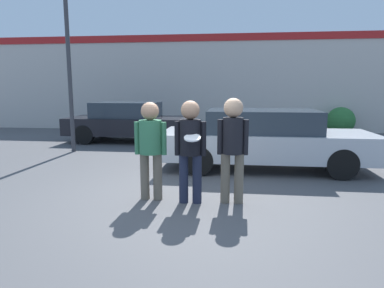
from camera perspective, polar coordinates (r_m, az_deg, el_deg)
ground_plane at (r=5.76m, az=-3.86°, el=-9.54°), size 56.00×56.00×0.00m
storefront_building at (r=15.16m, az=3.08°, el=10.18°), size 24.00×0.22×4.14m
person_left at (r=5.68m, az=-6.93°, el=0.27°), size 0.54×0.37×1.64m
person_middle_with_frisbee at (r=5.47m, az=-0.27°, el=0.16°), size 0.51×0.54×1.67m
person_right at (r=5.49m, az=6.81°, el=0.38°), size 0.50×0.33×1.71m
parked_car_near at (r=8.06m, az=12.01°, el=0.84°), size 4.76×1.81×1.37m
parked_car_far at (r=12.23m, az=-10.48°, el=3.70°), size 4.24×1.85×1.38m
street_lamp at (r=10.68m, az=-19.30°, el=18.91°), size 1.12×0.35×6.17m
shrub at (r=15.06m, az=23.53°, el=3.55°), size 1.11×1.11×1.11m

